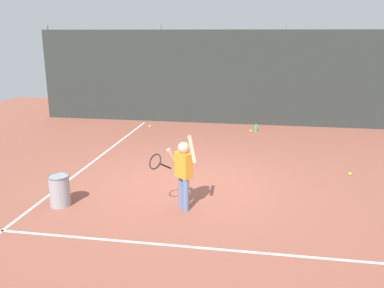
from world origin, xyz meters
name	(u,v)px	position (x,y,z in m)	size (l,w,h in m)	color
ground_plane	(189,185)	(0.00, 0.00, 0.00)	(20.00, 20.00, 0.00)	brown
court_line_baseline	(160,244)	(0.00, -2.45, 0.00)	(9.00, 0.05, 0.00)	white
court_line_sideline	(91,163)	(-2.52, 1.00, 0.00)	(0.05, 9.00, 0.00)	white
back_fence_windscreen	(220,78)	(0.00, 5.86, 1.53)	(12.34, 0.08, 3.06)	#282D2B
fence_post_0	(51,72)	(-6.02, 5.92, 1.61)	(0.09, 0.09, 3.21)	slate
fence_post_1	(161,74)	(-2.01, 5.92, 1.61)	(0.09, 0.09, 3.21)	slate
fence_post_2	(282,76)	(2.01, 5.92, 1.61)	(0.09, 0.09, 3.21)	slate
tennis_player	(182,169)	(0.09, -1.17, 0.73)	(0.89, 0.50, 1.35)	slate
ball_hopper	(60,190)	(-2.08, -1.39, 0.29)	(0.38, 0.38, 0.56)	gray
water_bottle	(256,128)	(1.25, 4.89, 0.11)	(0.07, 0.07, 0.22)	green
tennis_ball_0	(251,131)	(1.10, 4.77, 0.03)	(0.07, 0.07, 0.07)	#CCE033
tennis_ball_1	(350,174)	(3.33, 1.13, 0.03)	(0.07, 0.07, 0.07)	#CCE033
tennis_ball_2	(150,126)	(-2.14, 4.85, 0.03)	(0.07, 0.07, 0.07)	#CCE033
tennis_ball_3	(188,158)	(-0.31, 1.69, 0.03)	(0.07, 0.07, 0.07)	#CCE033
tennis_ball_4	(184,146)	(-0.62, 2.69, 0.03)	(0.07, 0.07, 0.07)	#CCE033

